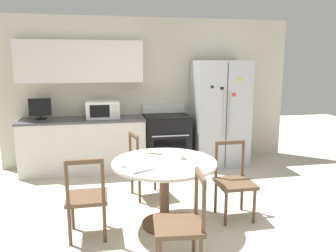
{
  "coord_description": "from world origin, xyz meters",
  "views": [
    {
      "loc": [
        -0.83,
        -3.26,
        1.83
      ],
      "look_at": [
        0.04,
        1.15,
        0.95
      ],
      "focal_mm": 35.0,
      "sensor_mm": 36.0,
      "label": 1
    }
  ],
  "objects_px": {
    "refrigerator": "(219,113)",
    "oven_range": "(167,140)",
    "dining_chair_right": "(234,182)",
    "microwave": "(103,109)",
    "dining_chair_far": "(145,166)",
    "candle_glass": "(181,155)",
    "dining_chair_left": "(87,198)",
    "dining_chair_near": "(181,225)",
    "countertop_tv": "(40,108)"
  },
  "relations": [
    {
      "from": "dining_chair_right",
      "to": "candle_glass",
      "type": "xyz_separation_m",
      "value": [
        -0.64,
        0.02,
        0.36
      ]
    },
    {
      "from": "dining_chair_left",
      "to": "dining_chair_right",
      "type": "bearing_deg",
      "value": 4.61
    },
    {
      "from": "dining_chair_left",
      "to": "dining_chair_far",
      "type": "bearing_deg",
      "value": 51.79
    },
    {
      "from": "oven_range",
      "to": "dining_chair_near",
      "type": "xyz_separation_m",
      "value": [
        -0.44,
        -2.96,
        -0.03
      ]
    },
    {
      "from": "oven_range",
      "to": "dining_chair_far",
      "type": "bearing_deg",
      "value": -112.87
    },
    {
      "from": "oven_range",
      "to": "dining_chair_near",
      "type": "height_order",
      "value": "oven_range"
    },
    {
      "from": "dining_chair_left",
      "to": "oven_range",
      "type": "bearing_deg",
      "value": 59.92
    },
    {
      "from": "refrigerator",
      "to": "countertop_tv",
      "type": "xyz_separation_m",
      "value": [
        -3.05,
        0.14,
        0.15
      ]
    },
    {
      "from": "dining_chair_near",
      "to": "candle_glass",
      "type": "relative_size",
      "value": 9.52
    },
    {
      "from": "dining_chair_left",
      "to": "refrigerator",
      "type": "bearing_deg",
      "value": 44.21
    },
    {
      "from": "oven_range",
      "to": "refrigerator",
      "type": "bearing_deg",
      "value": -1.92
    },
    {
      "from": "dining_chair_far",
      "to": "refrigerator",
      "type": "bearing_deg",
      "value": 118.25
    },
    {
      "from": "dining_chair_far",
      "to": "oven_range",
      "type": "bearing_deg",
      "value": 145.57
    },
    {
      "from": "oven_range",
      "to": "dining_chair_right",
      "type": "xyz_separation_m",
      "value": [
        0.41,
        -2.08,
        -0.03
      ]
    },
    {
      "from": "refrigerator",
      "to": "oven_range",
      "type": "bearing_deg",
      "value": 178.08
    },
    {
      "from": "oven_range",
      "to": "countertop_tv",
      "type": "xyz_separation_m",
      "value": [
        -2.1,
        0.11,
        0.62
      ]
    },
    {
      "from": "dining_chair_near",
      "to": "dining_chair_far",
      "type": "xyz_separation_m",
      "value": [
        -0.1,
        1.69,
        0.0
      ]
    },
    {
      "from": "countertop_tv",
      "to": "microwave",
      "type": "bearing_deg",
      "value": -3.24
    },
    {
      "from": "dining_chair_right",
      "to": "dining_chair_left",
      "type": "xyz_separation_m",
      "value": [
        -1.69,
        -0.14,
        0.0
      ]
    },
    {
      "from": "candle_glass",
      "to": "oven_range",
      "type": "bearing_deg",
      "value": 83.7
    },
    {
      "from": "microwave",
      "to": "dining_chair_right",
      "type": "xyz_separation_m",
      "value": [
        1.5,
        -2.13,
        -0.61
      ]
    },
    {
      "from": "oven_range",
      "to": "dining_chair_left",
      "type": "relative_size",
      "value": 1.2
    },
    {
      "from": "refrigerator",
      "to": "dining_chair_left",
      "type": "relative_size",
      "value": 2.06
    },
    {
      "from": "countertop_tv",
      "to": "dining_chair_right",
      "type": "xyz_separation_m",
      "value": [
        2.51,
        -2.18,
        -0.65
      ]
    },
    {
      "from": "dining_chair_left",
      "to": "candle_glass",
      "type": "bearing_deg",
      "value": 8.76
    },
    {
      "from": "dining_chair_far",
      "to": "dining_chair_near",
      "type": "bearing_deg",
      "value": -8.08
    },
    {
      "from": "dining_chair_right",
      "to": "oven_range",
      "type": "bearing_deg",
      "value": -78.83
    },
    {
      "from": "refrigerator",
      "to": "dining_chair_right",
      "type": "relative_size",
      "value": 2.06
    },
    {
      "from": "oven_range",
      "to": "dining_chair_left",
      "type": "distance_m",
      "value": 2.56
    },
    {
      "from": "dining_chair_right",
      "to": "microwave",
      "type": "bearing_deg",
      "value": -54.93
    },
    {
      "from": "dining_chair_far",
      "to": "dining_chair_right",
      "type": "bearing_deg",
      "value": 38.56
    },
    {
      "from": "refrigerator",
      "to": "candle_glass",
      "type": "height_order",
      "value": "refrigerator"
    },
    {
      "from": "refrigerator",
      "to": "microwave",
      "type": "height_order",
      "value": "refrigerator"
    },
    {
      "from": "oven_range",
      "to": "candle_glass",
      "type": "height_order",
      "value": "oven_range"
    },
    {
      "from": "dining_chair_near",
      "to": "dining_chair_far",
      "type": "height_order",
      "value": "same"
    },
    {
      "from": "countertop_tv",
      "to": "dining_chair_left",
      "type": "bearing_deg",
      "value": -70.54
    },
    {
      "from": "dining_chair_far",
      "to": "candle_glass",
      "type": "bearing_deg",
      "value": 10.45
    },
    {
      "from": "dining_chair_near",
      "to": "refrigerator",
      "type": "bearing_deg",
      "value": -19.7
    },
    {
      "from": "countertop_tv",
      "to": "dining_chair_far",
      "type": "distance_m",
      "value": 2.18
    },
    {
      "from": "countertop_tv",
      "to": "dining_chair_near",
      "type": "height_order",
      "value": "countertop_tv"
    },
    {
      "from": "microwave",
      "to": "dining_chair_right",
      "type": "height_order",
      "value": "microwave"
    },
    {
      "from": "refrigerator",
      "to": "dining_chair_near",
      "type": "bearing_deg",
      "value": -115.44
    },
    {
      "from": "refrigerator",
      "to": "dining_chair_near",
      "type": "relative_size",
      "value": 2.06
    },
    {
      "from": "dining_chair_right",
      "to": "dining_chair_left",
      "type": "bearing_deg",
      "value": 4.73
    },
    {
      "from": "microwave",
      "to": "dining_chair_left",
      "type": "height_order",
      "value": "microwave"
    },
    {
      "from": "microwave",
      "to": "dining_chair_far",
      "type": "xyz_separation_m",
      "value": [
        0.55,
        -1.33,
        -0.61
      ]
    },
    {
      "from": "oven_range",
      "to": "dining_chair_right",
      "type": "bearing_deg",
      "value": -78.71
    },
    {
      "from": "refrigerator",
      "to": "dining_chair_left",
      "type": "distance_m",
      "value": 3.16
    },
    {
      "from": "refrigerator",
      "to": "microwave",
      "type": "bearing_deg",
      "value": 177.72
    },
    {
      "from": "dining_chair_near",
      "to": "dining_chair_far",
      "type": "relative_size",
      "value": 1.0
    }
  ]
}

